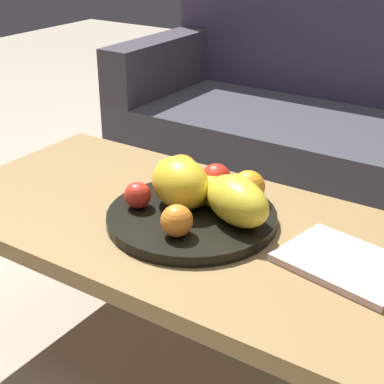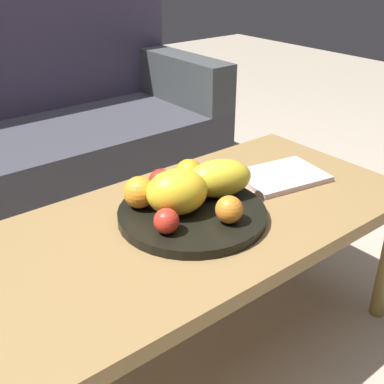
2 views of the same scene
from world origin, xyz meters
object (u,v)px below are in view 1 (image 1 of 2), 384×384
object	(u,v)px
melon_large_front	(180,183)
apple_front	(216,178)
melon_smaller_beside	(237,201)
apple_left	(138,195)
magazine	(346,263)
coffee_table	(192,241)
orange_left	(177,221)
banana_bunch	(205,191)
couch	(342,140)
fruit_bowl	(192,217)
orange_right	(181,171)
orange_front	(248,187)

from	to	relation	value
melon_large_front	apple_front	world-z (taller)	melon_large_front
melon_smaller_beside	apple_left	world-z (taller)	melon_smaller_beside
apple_front	magazine	bearing A→B (deg)	-15.97
coffee_table	orange_left	world-z (taller)	orange_left
apple_front	magazine	distance (m)	0.38
melon_large_front	magazine	xyz separation A→B (m)	(0.39, 0.00, -0.08)
coffee_table	orange_left	size ratio (longest dim) A/B	18.10
banana_bunch	melon_smaller_beside	bearing A→B (deg)	-22.20
coffee_table	melon_large_front	xyz separation A→B (m)	(-0.04, 0.01, 0.13)
couch	melon_large_front	xyz separation A→B (m)	(0.00, -1.08, 0.24)
couch	fruit_bowl	world-z (taller)	couch
melon_large_front	orange_right	size ratio (longest dim) A/B	1.87
coffee_table	magazine	size ratio (longest dim) A/B	4.95
orange_front	apple_left	world-z (taller)	orange_front
fruit_bowl	magazine	distance (m)	0.36
couch	apple_left	world-z (taller)	couch
coffee_table	banana_bunch	world-z (taller)	banana_bunch
orange_front	orange_left	world-z (taller)	orange_front
couch	fruit_bowl	bearing A→B (deg)	-87.73
apple_left	banana_bunch	world-z (taller)	same
banana_bunch	magazine	xyz separation A→B (m)	(0.36, -0.05, -0.04)
orange_front	banana_bunch	xyz separation A→B (m)	(-0.08, -0.05, -0.01)
orange_right	magazine	bearing A→B (deg)	-10.36
couch	melon_large_front	world-z (taller)	couch
fruit_bowl	orange_left	size ratio (longest dim) A/B	5.59
melon_smaller_beside	orange_front	bearing A→B (deg)	104.67
melon_large_front	fruit_bowl	bearing A→B (deg)	-15.61
couch	apple_left	distance (m)	1.16
coffee_table	orange_left	distance (m)	0.15
orange_front	banana_bunch	size ratio (longest dim) A/B	0.46
orange_right	coffee_table	bearing A→B (deg)	-45.53
orange_left	apple_front	distance (m)	0.23
coffee_table	orange_right	xyz separation A→B (m)	(-0.09, 0.10, 0.12)
melon_large_front	orange_right	xyz separation A→B (m)	(-0.06, 0.09, -0.02)
melon_smaller_beside	orange_left	distance (m)	0.14
melon_large_front	melon_smaller_beside	bearing A→B (deg)	1.80
coffee_table	orange_left	xyz separation A→B (m)	(0.03, -0.10, 0.11)
fruit_bowl	apple_left	world-z (taller)	apple_left
apple_front	apple_left	xyz separation A→B (m)	(-0.10, -0.17, -0.01)
orange_right	apple_left	bearing A→B (deg)	-97.82
melon_smaller_beside	banana_bunch	bearing A→B (deg)	157.80
banana_bunch	magazine	distance (m)	0.36
coffee_table	orange_front	distance (m)	0.18
melon_large_front	couch	bearing A→B (deg)	90.25
couch	orange_left	size ratio (longest dim) A/B	24.89
magazine	apple_front	bearing A→B (deg)	174.90
fruit_bowl	magazine	size ratio (longest dim) A/B	1.53
orange_right	apple_left	distance (m)	0.15
apple_left	magazine	distance (m)	0.48
orange_front	apple_front	distance (m)	0.09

